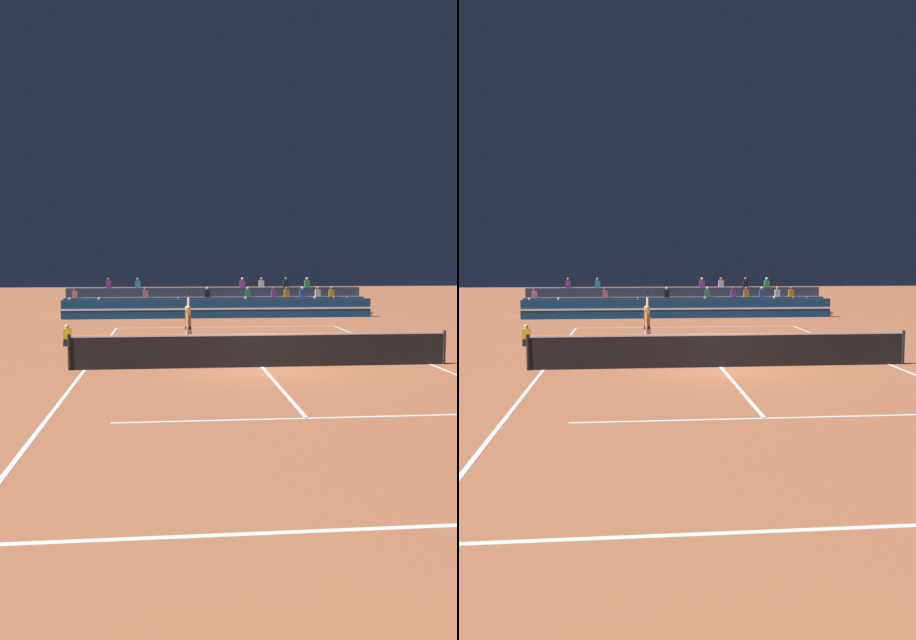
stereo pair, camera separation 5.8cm
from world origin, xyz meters
TOP-DOWN VIEW (x-y plane):
  - ground_plane at (0.00, 0.00)m, footprint 120.00×120.00m
  - court_lines at (0.00, 0.00)m, footprint 11.10×23.90m
  - tennis_net at (0.00, 0.00)m, footprint 12.00×0.10m
  - sponsor_banner_wall at (0.00, 16.78)m, footprint 18.00×0.26m
  - bleacher_stand at (0.01, 19.31)m, footprint 18.35×2.85m
  - ball_kid_courtside at (-6.90, 5.59)m, footprint 0.30×0.36m
  - tennis_player at (-2.21, 3.63)m, footprint 0.37×1.19m
  - tennis_ball at (1.97, 6.28)m, footprint 0.07×0.07m

SIDE VIEW (x-z plane):
  - ground_plane at x=0.00m, z-range 0.00..0.00m
  - court_lines at x=0.00m, z-range 0.00..0.01m
  - tennis_ball at x=1.97m, z-range 0.00..0.07m
  - ball_kid_courtside at x=-6.90m, z-range -0.09..0.75m
  - tennis_net at x=0.00m, z-range -0.01..1.09m
  - sponsor_banner_wall at x=0.00m, z-range 0.00..1.10m
  - bleacher_stand at x=0.01m, z-range -0.49..1.79m
  - tennis_player at x=-2.21m, z-range -0.22..2.19m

